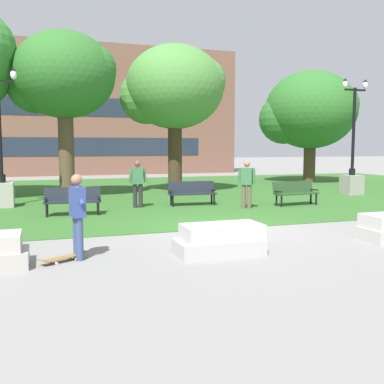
# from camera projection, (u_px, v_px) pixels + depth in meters

# --- Properties ---
(ground_plane) EXTENTS (140.00, 140.00, 0.00)m
(ground_plane) POSITION_uv_depth(u_px,v_px,m) (226.00, 229.00, 12.28)
(ground_plane) COLOR gray
(grass_lawn) EXTENTS (40.00, 20.00, 0.02)m
(grass_lawn) POSITION_uv_depth(u_px,v_px,m) (146.00, 193.00, 21.71)
(grass_lawn) COLOR #336628
(grass_lawn) RESTS_ON ground
(concrete_block_left) EXTENTS (1.80, 0.90, 0.64)m
(concrete_block_left) POSITION_uv_depth(u_px,v_px,m) (220.00, 240.00, 9.36)
(concrete_block_left) COLOR #BCB7B2
(concrete_block_left) RESTS_ON ground
(person_skateboarder) EXTENTS (0.31, 0.58, 1.71)m
(person_skateboarder) POSITION_uv_depth(u_px,v_px,m) (77.00, 211.00, 8.88)
(person_skateboarder) COLOR #384C7A
(person_skateboarder) RESTS_ON ground
(skateboard) EXTENTS (0.98, 0.69, 0.14)m
(skateboard) POSITION_uv_depth(u_px,v_px,m) (63.00, 257.00, 8.79)
(skateboard) COLOR olive
(skateboard) RESTS_ON ground
(park_bench_near_left) EXTENTS (1.83, 0.65, 0.90)m
(park_bench_near_left) POSITION_uv_depth(u_px,v_px,m) (73.00, 199.00, 14.57)
(park_bench_near_left) COLOR #1E232D
(park_bench_near_left) RESTS_ON grass_lawn
(park_bench_near_right) EXTENTS (1.84, 0.71, 0.90)m
(park_bench_near_right) POSITION_uv_depth(u_px,v_px,m) (295.00, 191.00, 17.04)
(park_bench_near_right) COLOR #284723
(park_bench_near_right) RESTS_ON grass_lawn
(park_bench_far_right) EXTENTS (1.83, 0.65, 0.90)m
(park_bench_far_right) POSITION_uv_depth(u_px,v_px,m) (192.00, 192.00, 17.02)
(park_bench_far_right) COLOR #1E232D
(park_bench_far_right) RESTS_ON grass_lawn
(lamp_post_right) EXTENTS (1.32, 0.80, 5.07)m
(lamp_post_right) POSITION_uv_depth(u_px,v_px,m) (2.00, 179.00, 16.46)
(lamp_post_right) COLOR #ADA89E
(lamp_post_right) RESTS_ON grass_lawn
(lamp_post_left) EXTENTS (1.32, 0.80, 5.27)m
(lamp_post_left) POSITION_uv_depth(u_px,v_px,m) (352.00, 172.00, 20.73)
(lamp_post_left) COLOR gray
(lamp_post_left) RESTS_ON grass_lawn
(tree_far_left) EXTENTS (4.91, 4.68, 7.02)m
(tree_far_left) POSITION_uv_depth(u_px,v_px,m) (173.00, 89.00, 21.37)
(tree_far_left) COLOR #42301E
(tree_far_left) RESTS_ON grass_lawn
(tree_near_right) EXTENTS (4.53, 4.32, 7.09)m
(tree_near_right) POSITION_uv_depth(u_px,v_px,m) (63.00, 77.00, 19.10)
(tree_near_right) COLOR brown
(tree_near_right) RESTS_ON grass_lawn
(tree_far_right) EXTENTS (5.81, 5.54, 6.79)m
(tree_far_right) POSITION_uv_depth(u_px,v_px,m) (310.00, 111.00, 27.35)
(tree_far_right) COLOR #4C3823
(tree_far_right) RESTS_ON grass_lawn
(person_bystander_near_lawn) EXTENTS (0.57, 0.44, 1.71)m
(person_bystander_near_lawn) POSITION_uv_depth(u_px,v_px,m) (247.00, 182.00, 16.05)
(person_bystander_near_lawn) COLOR brown
(person_bystander_near_lawn) RESTS_ON grass_lawn
(person_bystander_far_lawn) EXTENTS (0.72, 0.30, 1.71)m
(person_bystander_far_lawn) POSITION_uv_depth(u_px,v_px,m) (138.00, 181.00, 16.31)
(person_bystander_far_lawn) COLOR #28282D
(person_bystander_far_lawn) RESTS_ON grass_lawn
(building_facade_distant) EXTENTS (26.11, 1.03, 10.09)m
(building_facade_distant) POSITION_uv_depth(u_px,v_px,m) (75.00, 109.00, 34.17)
(building_facade_distant) COLOR brown
(building_facade_distant) RESTS_ON ground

